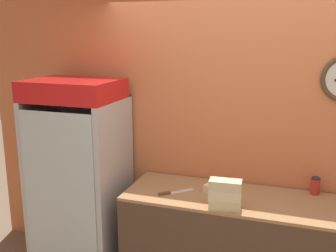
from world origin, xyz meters
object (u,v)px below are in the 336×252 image
(chefs_knife, at_px, (171,193))
(condiment_jar, at_px, (315,186))
(sandwich_stack_middle, at_px, (225,194))
(sandwich_flat_left, at_px, (219,191))
(beverage_cooler, at_px, (82,167))
(sandwich_stack_bottom, at_px, (225,204))
(sandwich_stack_top, at_px, (225,185))

(chefs_knife, bearing_deg, condiment_jar, 17.93)
(sandwich_stack_middle, distance_m, chefs_knife, 0.51)
(sandwich_stack_middle, distance_m, sandwich_flat_left, 0.28)
(beverage_cooler, xyz_separation_m, sandwich_flat_left, (1.31, -0.03, -0.05))
(sandwich_flat_left, xyz_separation_m, condiment_jar, (0.75, 0.26, 0.04))
(sandwich_stack_bottom, bearing_deg, chefs_knife, 162.94)
(sandwich_stack_bottom, xyz_separation_m, condiment_jar, (0.66, 0.51, 0.03))
(sandwich_stack_top, distance_m, chefs_knife, 0.53)
(sandwich_flat_left, height_order, condiment_jar, condiment_jar)
(beverage_cooler, height_order, chefs_knife, beverage_cooler)
(beverage_cooler, xyz_separation_m, sandwich_stack_top, (1.40, -0.28, 0.11))
(sandwich_stack_middle, height_order, sandwich_stack_top, sandwich_stack_top)
(sandwich_flat_left, bearing_deg, sandwich_stack_bottom, -68.92)
(condiment_jar, bearing_deg, sandwich_stack_top, -141.99)
(sandwich_stack_bottom, xyz_separation_m, sandwich_flat_left, (-0.10, 0.25, -0.00))
(sandwich_stack_top, bearing_deg, beverage_cooler, 168.56)
(sandwich_stack_bottom, height_order, sandwich_stack_top, sandwich_stack_top)
(sandwich_stack_bottom, height_order, sandwich_flat_left, sandwich_stack_bottom)
(condiment_jar, bearing_deg, sandwich_stack_bottom, -141.99)
(chefs_knife, bearing_deg, sandwich_stack_middle, -17.06)
(beverage_cooler, height_order, sandwich_stack_middle, beverage_cooler)
(sandwich_stack_bottom, distance_m, sandwich_flat_left, 0.27)
(sandwich_stack_top, xyz_separation_m, condiment_jar, (0.66, 0.51, -0.12))
(sandwich_stack_bottom, height_order, chefs_knife, sandwich_stack_bottom)
(sandwich_stack_bottom, bearing_deg, condiment_jar, 38.01)
(sandwich_stack_middle, bearing_deg, sandwich_flat_left, 111.08)
(beverage_cooler, relative_size, sandwich_stack_top, 7.36)
(beverage_cooler, height_order, sandwich_stack_bottom, beverage_cooler)
(chefs_knife, relative_size, condiment_jar, 1.74)
(sandwich_stack_top, bearing_deg, condiment_jar, 38.01)
(sandwich_stack_top, xyz_separation_m, sandwich_flat_left, (-0.10, 0.25, -0.16))
(sandwich_stack_middle, distance_m, sandwich_stack_top, 0.08)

